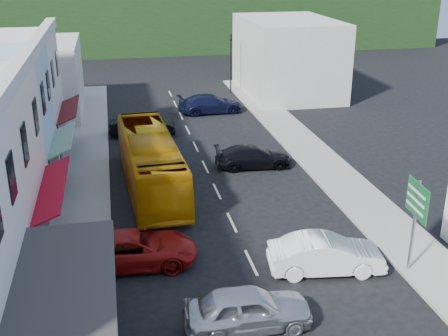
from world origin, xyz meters
TOP-DOWN VIEW (x-y plane):
  - ground at (0.00, 0.00)m, footprint 120.00×120.00m
  - sidewalk_left at (-7.50, 10.00)m, footprint 3.00×52.00m
  - sidewalk_right at (7.50, 10.00)m, footprint 3.00×52.00m
  - distant_block_left at (-12.00, 27.00)m, footprint 8.00×10.00m
  - distant_block_right at (11.00, 30.00)m, footprint 8.00×12.00m
  - bus at (-3.63, 9.27)m, footprint 3.07×11.71m
  - car_silver at (-1.23, -4.39)m, footprint 4.42×1.85m
  - car_white at (2.94, -1.32)m, footprint 4.59×2.33m
  - car_red at (-5.00, 0.87)m, footprint 4.71×2.18m
  - car_black_near at (2.99, 11.37)m, footprint 4.60×2.09m
  - car_black_far at (-3.46, 19.34)m, footprint 4.54×2.18m
  - car_navy_far at (2.59, 24.48)m, footprint 4.61×2.13m
  - pedestrian_left at (-6.58, 1.25)m, footprint 0.44×0.63m
  - direction_sign at (6.40, -2.08)m, footprint 0.54×1.94m
  - traffic_signal at (5.80, 31.23)m, footprint 0.72×1.20m

SIDE VIEW (x-z plane):
  - ground at x=0.00m, z-range 0.00..0.00m
  - sidewalk_left at x=-7.50m, z-range 0.00..0.15m
  - sidewalk_right at x=7.50m, z-range 0.00..0.15m
  - car_silver at x=-1.23m, z-range 0.00..1.40m
  - car_white at x=2.94m, z-range 0.00..1.40m
  - car_red at x=-5.00m, z-range 0.00..1.40m
  - car_black_near at x=2.99m, z-range 0.00..1.40m
  - car_black_far at x=-3.46m, z-range 0.00..1.40m
  - car_navy_far at x=2.59m, z-range 0.00..1.40m
  - pedestrian_left at x=-6.58m, z-range 0.15..1.85m
  - bus at x=-3.63m, z-range 0.00..3.10m
  - direction_sign at x=6.40m, z-range 0.00..4.22m
  - traffic_signal at x=5.80m, z-range 0.00..5.59m
  - distant_block_left at x=-12.00m, z-range 0.00..6.00m
  - distant_block_right at x=11.00m, z-range 0.00..7.00m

